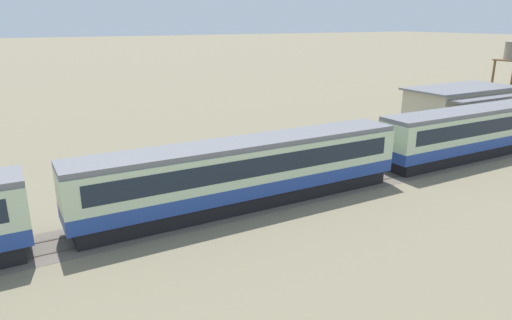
# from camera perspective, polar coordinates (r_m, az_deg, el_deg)

# --- Properties ---
(passenger_train) EXTENTS (106.53, 2.91, 3.92)m
(passenger_train) POSITION_cam_1_polar(r_m,az_deg,el_deg) (26.47, -0.70, -1.14)
(passenger_train) COLOR #234293
(passenger_train) RESTS_ON ground_plane
(railway_track) EXTENTS (146.16, 3.60, 0.04)m
(railway_track) POSITION_cam_1_polar(r_m,az_deg,el_deg) (25.91, -7.29, -6.83)
(railway_track) COLOR #665B51
(railway_track) RESTS_ON ground_plane
(station_building) EXTENTS (12.19, 7.17, 3.77)m
(station_building) POSITION_cam_1_polar(r_m,az_deg,el_deg) (52.92, 24.13, 6.33)
(station_building) COLOR #BCB293
(station_building) RESTS_ON ground_plane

